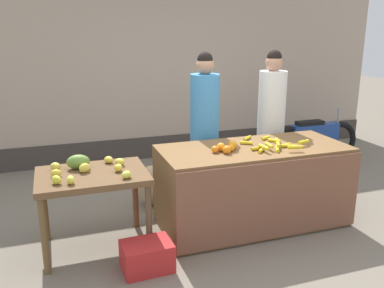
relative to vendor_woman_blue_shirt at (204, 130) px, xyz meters
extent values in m
plane|color=#756B5B|center=(0.00, -0.68, -0.93)|extent=(24.00, 24.00, 0.00)
cube|color=tan|center=(0.00, 2.11, 0.49)|extent=(7.89, 0.20, 2.84)
cube|color=#3F3833|center=(0.00, 2.00, -0.75)|extent=(7.89, 0.04, 0.36)
cube|color=brown|center=(0.31, -0.68, -0.49)|extent=(2.01, 0.87, 0.87)
cube|color=brown|center=(0.31, -1.13, -0.49)|extent=(2.01, 0.03, 0.81)
cube|color=brown|center=(-1.38, -0.68, -0.18)|extent=(1.02, 0.74, 0.06)
cylinder|color=brown|center=(-1.84, -1.00, -0.57)|extent=(0.06, 0.06, 0.72)
cylinder|color=brown|center=(-0.92, -1.00, -0.57)|extent=(0.06, 0.06, 0.72)
cylinder|color=brown|center=(-1.84, -0.37, -0.57)|extent=(0.06, 0.06, 0.72)
cylinder|color=brown|center=(-0.92, -0.37, -0.57)|extent=(0.06, 0.06, 0.72)
cylinder|color=yellow|center=(0.46, -0.89, -0.03)|extent=(0.10, 0.16, 0.04)
cylinder|color=gold|center=(0.62, -0.59, -0.03)|extent=(0.10, 0.12, 0.04)
cylinder|color=gold|center=(0.28, -0.81, -0.03)|extent=(0.14, 0.05, 0.04)
cylinder|color=yellow|center=(0.29, -0.88, -0.03)|extent=(0.12, 0.12, 0.04)
cylinder|color=gold|center=(0.64, -0.84, -0.03)|extent=(0.14, 0.12, 0.04)
cylinder|color=yellow|center=(0.60, -0.59, -0.03)|extent=(0.12, 0.13, 0.04)
cylinder|color=gold|center=(0.37, -0.40, -0.03)|extent=(0.14, 0.13, 0.04)
cylinder|color=gold|center=(0.62, -0.79, -0.03)|extent=(0.15, 0.08, 0.04)
cylinder|color=gold|center=(0.56, -0.46, -0.03)|extent=(0.12, 0.08, 0.04)
cylinder|color=gold|center=(0.27, -0.57, -0.03)|extent=(0.13, 0.10, 0.04)
cylinder|color=gold|center=(0.40, -0.83, 0.00)|extent=(0.05, 0.15, 0.04)
cylinder|color=yellow|center=(0.81, -0.84, 0.00)|extent=(0.15, 0.07, 0.04)
cylinder|color=gold|center=(0.32, -0.88, 0.00)|extent=(0.05, 0.16, 0.04)
cylinder|color=gold|center=(0.61, -0.99, 0.00)|extent=(0.15, 0.07, 0.04)
cylinder|color=yellow|center=(0.51, -0.83, 0.00)|extent=(0.10, 0.15, 0.04)
sphere|color=orange|center=(-0.07, -0.82, -0.01)|extent=(0.09, 0.09, 0.09)
sphere|color=orange|center=(0.05, -0.70, -0.01)|extent=(0.09, 0.09, 0.09)
sphere|color=orange|center=(0.06, -0.67, -0.01)|extent=(0.09, 0.09, 0.09)
sphere|color=orange|center=(-0.17, -0.75, -0.01)|extent=(0.07, 0.07, 0.07)
sphere|color=orange|center=(-0.09, -0.72, -0.01)|extent=(0.09, 0.09, 0.09)
sphere|color=orange|center=(0.00, -0.76, -0.01)|extent=(0.08, 0.08, 0.08)
ellipsoid|color=gold|center=(-1.70, -0.50, -0.11)|extent=(0.13, 0.14, 0.08)
ellipsoid|color=yellow|center=(-1.10, -0.55, -0.11)|extent=(0.13, 0.13, 0.07)
ellipsoid|color=#E4D947|center=(-1.59, -0.91, -0.11)|extent=(0.07, 0.10, 0.08)
ellipsoid|color=yellow|center=(-1.19, -0.44, -0.11)|extent=(0.12, 0.12, 0.07)
ellipsoid|color=yellow|center=(-1.70, -0.88, -0.11)|extent=(0.12, 0.12, 0.08)
ellipsoid|color=yellow|center=(-1.45, -0.65, -0.10)|extent=(0.13, 0.12, 0.09)
ellipsoid|color=yellow|center=(-1.70, -0.68, -0.11)|extent=(0.11, 0.09, 0.07)
ellipsoid|color=#D8D849|center=(-1.10, -0.93, -0.11)|extent=(0.13, 0.12, 0.07)
ellipsoid|color=yellow|center=(-1.14, -0.73, -0.11)|extent=(0.10, 0.11, 0.08)
ellipsoid|color=olive|center=(-1.49, -0.52, -0.08)|extent=(0.23, 0.16, 0.14)
cylinder|color=#33333D|center=(0.00, 0.00, -0.57)|extent=(0.29, 0.29, 0.71)
cylinder|color=#3F8CCC|center=(0.00, 0.00, 0.22)|extent=(0.34, 0.34, 0.87)
sphere|color=tan|center=(0.00, 0.00, 0.75)|extent=(0.21, 0.21, 0.21)
sphere|color=black|center=(0.00, 0.00, 0.82)|extent=(0.18, 0.18, 0.18)
cylinder|color=#33333D|center=(0.90, 0.02, -0.57)|extent=(0.29, 0.29, 0.71)
cylinder|color=white|center=(0.90, 0.02, 0.22)|extent=(0.34, 0.34, 0.87)
sphere|color=tan|center=(0.90, 0.02, 0.76)|extent=(0.21, 0.21, 0.21)
sphere|color=black|center=(0.90, 0.02, 0.82)|extent=(0.18, 0.18, 0.18)
torus|color=black|center=(2.65, 0.86, -0.60)|extent=(0.65, 0.09, 0.65)
torus|color=black|center=(1.70, 0.86, -0.60)|extent=(0.65, 0.09, 0.65)
cube|color=navy|center=(2.17, 0.86, -0.42)|extent=(0.80, 0.18, 0.28)
cube|color=black|center=(2.07, 0.86, -0.26)|extent=(0.44, 0.16, 0.08)
cylinder|color=gray|center=(2.60, 0.86, -0.25)|extent=(0.04, 0.04, 0.40)
cube|color=red|center=(-1.00, -1.22, -0.80)|extent=(0.45, 0.34, 0.26)
ellipsoid|color=tan|center=(-0.62, 0.13, -0.67)|extent=(0.45, 0.42, 0.50)
camera|label=1|loc=(-1.67, -4.42, 1.16)|focal=38.40mm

